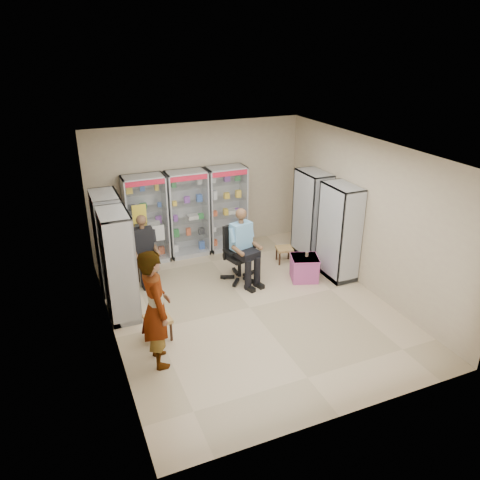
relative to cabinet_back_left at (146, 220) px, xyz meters
name	(u,v)px	position (x,y,z in m)	size (l,w,h in m)	color
floor	(250,308)	(1.30, -2.73, -1.00)	(6.00, 6.00, 0.00)	tan
room_shell	(251,210)	(1.30, -2.73, 0.97)	(5.02, 6.02, 3.01)	#BAAC8A
cabinet_back_left	(146,220)	(0.00, 0.00, 0.00)	(0.90, 0.50, 2.00)	#A5A8AC
cabinet_back_mid	(188,214)	(0.95, 0.00, 0.00)	(0.90, 0.50, 2.00)	silver
cabinet_back_right	(227,209)	(1.90, 0.00, 0.00)	(0.90, 0.50, 2.00)	#B0B4B7
cabinet_right_far	(312,215)	(3.53, -1.13, 0.00)	(0.50, 0.90, 2.00)	silver
cabinet_right_near	(339,232)	(3.53, -2.23, 0.00)	(0.50, 0.90, 2.00)	silver
cabinet_left_far	(109,242)	(-0.93, -0.93, 0.00)	(0.50, 0.90, 2.00)	#B0B1B7
cabinet_left_near	(119,265)	(-0.93, -2.03, 0.00)	(0.50, 0.90, 2.00)	#A2A4A9
wooden_chair	(144,257)	(-0.25, -0.73, -0.53)	(0.42, 0.42, 0.94)	black
seated_customer	(144,249)	(-0.25, -0.78, -0.33)	(0.44, 0.60, 1.34)	black
office_chair	(239,254)	(1.56, -1.60, -0.41)	(0.64, 0.64, 1.18)	black
seated_shopkeeper	(240,247)	(1.56, -1.65, -0.25)	(0.49, 0.69, 1.50)	#6583C7
pink_trunk	(304,268)	(2.81, -2.13, -0.74)	(0.53, 0.51, 0.51)	#B24794
tea_glass	(307,254)	(2.87, -2.11, -0.44)	(0.07, 0.07, 0.09)	#531D07
woven_stool_a	(284,255)	(2.81, -1.24, -0.82)	(0.35, 0.35, 0.35)	#A28944
woven_stool_b	(158,328)	(-0.52, -3.02, -0.80)	(0.41, 0.41, 0.41)	#A47145
standing_man	(156,309)	(-0.65, -3.63, -0.04)	(0.70, 0.46, 1.92)	gray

